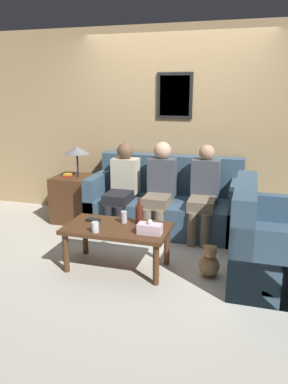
# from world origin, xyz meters

# --- Properties ---
(ground_plane) EXTENTS (16.00, 16.00, 0.00)m
(ground_plane) POSITION_xyz_m (0.00, 0.00, 0.00)
(ground_plane) COLOR beige
(wall_back) EXTENTS (9.00, 0.08, 2.60)m
(wall_back) POSITION_xyz_m (0.00, 1.00, 1.30)
(wall_back) COLOR tan
(wall_back) RESTS_ON ground_plane
(couch_main) EXTENTS (1.93, 0.89, 0.93)m
(couch_main) POSITION_xyz_m (0.00, 0.54, 0.31)
(couch_main) COLOR #385166
(couch_main) RESTS_ON ground_plane
(couch_side) EXTENTS (0.89, 1.20, 0.93)m
(couch_side) POSITION_xyz_m (1.30, -0.52, 0.32)
(couch_side) COLOR #385166
(couch_side) RESTS_ON ground_plane
(coffee_table) EXTENTS (1.05, 0.57, 0.45)m
(coffee_table) POSITION_xyz_m (-0.20, -0.76, 0.39)
(coffee_table) COLOR #4C2D19
(coffee_table) RESTS_ON ground_plane
(side_table_with_lamp) EXTENTS (0.53, 0.53, 1.05)m
(side_table_with_lamp) POSITION_xyz_m (-1.28, 0.45, 0.36)
(side_table_with_lamp) COLOR #4C2D19
(side_table_with_lamp) RESTS_ON ground_plane
(wine_bottle) EXTENTS (0.08, 0.08, 0.28)m
(wine_bottle) POSITION_xyz_m (-0.01, -0.62, 0.56)
(wine_bottle) COLOR #562319
(wine_bottle) RESTS_ON coffee_table
(drinking_glass) EXTENTS (0.07, 0.07, 0.10)m
(drinking_glass) POSITION_xyz_m (-0.35, -0.96, 0.50)
(drinking_glass) COLOR silver
(drinking_glass) RESTS_ON coffee_table
(book_stack) EXTENTS (0.16, 0.11, 0.02)m
(book_stack) POSITION_xyz_m (-0.50, -0.67, 0.46)
(book_stack) COLOR black
(book_stack) RESTS_ON coffee_table
(soda_can) EXTENTS (0.07, 0.07, 0.12)m
(soda_can) POSITION_xyz_m (-0.18, -0.63, 0.51)
(soda_can) COLOR #BCBCC1
(soda_can) RESTS_ON coffee_table
(tissue_box) EXTENTS (0.23, 0.12, 0.15)m
(tissue_box) POSITION_xyz_m (0.16, -0.85, 0.50)
(tissue_box) COLOR silver
(tissue_box) RESTS_ON coffee_table
(person_left) EXTENTS (0.34, 0.65, 1.12)m
(person_left) POSITION_xyz_m (-0.54, 0.34, 0.60)
(person_left) COLOR black
(person_left) RESTS_ON ground_plane
(person_middle) EXTENTS (0.34, 0.61, 1.15)m
(person_middle) POSITION_xyz_m (-0.03, 0.33, 0.62)
(person_middle) COLOR #756651
(person_middle) RESTS_ON ground_plane
(person_right) EXTENTS (0.34, 0.63, 1.13)m
(person_right) POSITION_xyz_m (0.51, 0.36, 0.60)
(person_right) COLOR #756651
(person_right) RESTS_ON ground_plane
(teddy_bear) EXTENTS (0.21, 0.21, 0.32)m
(teddy_bear) POSITION_xyz_m (0.72, -0.66, 0.14)
(teddy_bear) COLOR #A87A51
(teddy_bear) RESTS_ON ground_plane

